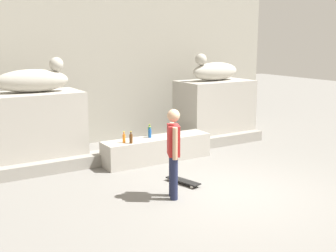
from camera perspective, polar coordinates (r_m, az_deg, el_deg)
name	(u,v)px	position (r m, az deg, el deg)	size (l,w,h in m)	color
ground_plane	(224,193)	(8.47, 7.37, -8.71)	(40.00, 40.00, 0.00)	slate
facade_wall	(106,24)	(12.57, -8.13, 13.23)	(10.89, 0.60, 6.60)	#9C978A
pedestal_left	(35,130)	(10.34, -17.13, -0.45)	(2.11, 1.24, 1.71)	#A39E93
pedestal_right	(214,110)	(12.60, 6.16, 2.11)	(2.11, 1.24, 1.71)	#A39E93
statue_reclining_left	(34,80)	(10.18, -17.31, 5.86)	(1.66, 0.76, 0.78)	#AFAA9D
statue_reclining_right	(214,71)	(12.44, 6.15, 7.28)	(1.64, 0.70, 0.78)	#AFAA9D
ledge_block	(157,149)	(10.40, -1.46, -3.07)	(2.70, 0.63, 0.58)	#A39E93
skater	(173,150)	(7.87, 0.72, -3.15)	(0.33, 0.50, 1.67)	#1E233F
skateboard	(183,181)	(8.86, 2.00, -7.25)	(0.39, 0.82, 0.08)	black
bottle_blue	(150,133)	(10.30, -2.41, -0.93)	(0.08, 0.08, 0.27)	#194C99
bottle_green	(150,131)	(10.46, -2.46, -0.68)	(0.08, 0.08, 0.29)	#1E722D
bottle_orange	(124,138)	(9.84, -5.83, -1.61)	(0.07, 0.07, 0.26)	orange
bottle_brown	(131,138)	(9.77, -4.91, -1.64)	(0.07, 0.07, 0.28)	#593314
stair_step	(148,151)	(10.84, -2.72, -3.29)	(7.27, 0.50, 0.28)	gray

